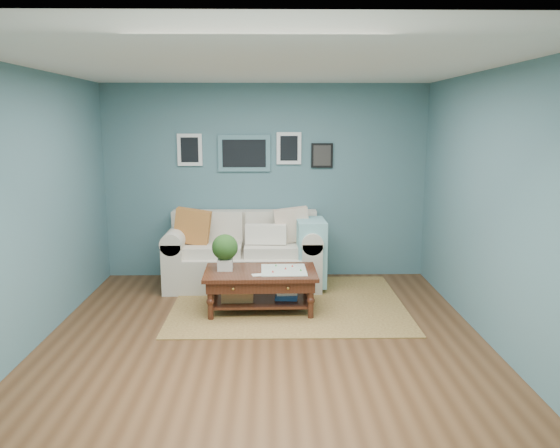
{
  "coord_description": "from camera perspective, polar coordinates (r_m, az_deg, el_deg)",
  "views": [
    {
      "loc": [
        0.07,
        -5.12,
        2.2
      ],
      "look_at": [
        0.18,
        1.0,
        1.03
      ],
      "focal_mm": 35.0,
      "sensor_mm": 36.0,
      "label": 1
    }
  ],
  "objects": [
    {
      "name": "loveseat",
      "position": [
        7.37,
        -3.09,
        -3.04
      ],
      "size": [
        2.1,
        0.96,
        1.08
      ],
      "color": "beige",
      "rests_on": "ground"
    },
    {
      "name": "coffee_table",
      "position": [
        6.38,
        -2.67,
        -5.6
      ],
      "size": [
        1.31,
        0.78,
        0.91
      ],
      "rotation": [
        0.0,
        0.0,
        0.02
      ],
      "color": "#35170B",
      "rests_on": "ground"
    },
    {
      "name": "area_rug",
      "position": [
        6.72,
        0.86,
        -8.27
      ],
      "size": [
        2.77,
        2.21,
        0.01
      ],
      "primitive_type": "cube",
      "color": "brown",
      "rests_on": "ground"
    },
    {
      "name": "room_shell",
      "position": [
        5.25,
        -1.8,
        1.56
      ],
      "size": [
        5.0,
        5.02,
        2.7
      ],
      "color": "brown",
      "rests_on": "ground"
    }
  ]
}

